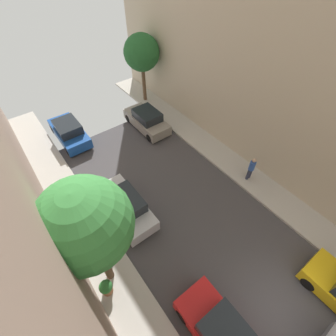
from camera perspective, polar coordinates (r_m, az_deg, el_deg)
The scene contains 10 objects.
ground at distance 13.12m, azimuth 25.10°, elevation -28.88°, with size 32.00×32.00×0.00m, color #423F42.
parked_car_left_3 at distance 13.68m, azimuth -10.09°, elevation -8.91°, with size 1.78×4.20×1.57m.
parked_car_left_4 at distance 19.39m, azimuth -22.49°, elevation 7.99°, with size 1.78×4.20×1.57m.
parked_car_right_2 at distance 19.16m, azimuth -5.06°, elevation 11.31°, with size 1.78×4.20×1.57m.
pedestrian at distance 15.64m, azimuth 19.22°, elevation -0.04°, with size 0.40×0.36×1.72m.
street_tree_1 at distance 20.97m, azimuth -6.31°, elevation 25.58°, with size 2.84×2.84×5.55m.
street_tree_2 at distance 8.50m, azimuth -19.18°, elevation -12.65°, with size 3.31×3.31×6.46m.
potted_plant_0 at distance 13.19m, azimuth -19.90°, elevation -17.20°, with size 0.53×0.53×0.80m.
potted_plant_2 at distance 12.08m, azimuth -14.53°, elevation -25.85°, with size 0.59×0.59×0.90m.
lamp_post at distance 9.93m, azimuth -16.48°, elevation -11.76°, with size 0.44×0.44×5.40m.
Camera 1 is at (-5.32, 1.05, 11.94)m, focal length 25.59 mm.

